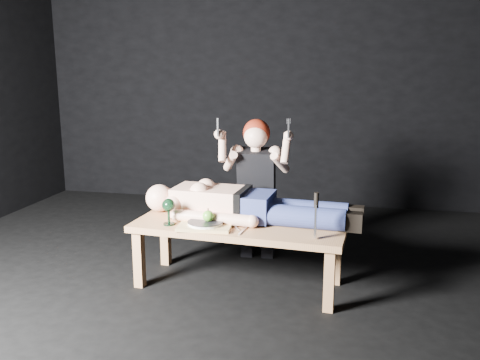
# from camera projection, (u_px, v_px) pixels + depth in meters

# --- Properties ---
(ground) EXTENTS (5.00, 5.00, 0.00)m
(ground) POSITION_uv_depth(u_px,v_px,m) (198.00, 290.00, 3.49)
(ground) COLOR black
(ground) RESTS_ON ground
(back_wall) EXTENTS (5.00, 0.00, 5.00)m
(back_wall) POSITION_uv_depth(u_px,v_px,m) (261.00, 69.00, 5.56)
(back_wall) COLOR black
(back_wall) RESTS_ON ground
(table) EXTENTS (1.50, 0.66, 0.45)m
(table) POSITION_uv_depth(u_px,v_px,m) (238.00, 255.00, 3.53)
(table) COLOR #A57746
(table) RESTS_ON ground
(lying_man) EXTENTS (1.47, 0.55, 0.26)m
(lying_man) POSITION_uv_depth(u_px,v_px,m) (250.00, 202.00, 3.57)
(lying_man) COLOR beige
(lying_man) RESTS_ON table
(kneeling_woman) EXTENTS (0.65, 0.73, 1.16)m
(kneeling_woman) POSITION_uv_depth(u_px,v_px,m) (257.00, 188.00, 3.98)
(kneeling_woman) COLOR black
(kneeling_woman) RESTS_ON ground
(serving_tray) EXTENTS (0.37, 0.28, 0.02)m
(serving_tray) POSITION_uv_depth(u_px,v_px,m) (205.00, 226.00, 3.41)
(serving_tray) COLOR tan
(serving_tray) RESTS_ON table
(plate) EXTENTS (0.25, 0.25, 0.02)m
(plate) POSITION_uv_depth(u_px,v_px,m) (205.00, 223.00, 3.40)
(plate) COLOR white
(plate) RESTS_ON serving_tray
(apple) EXTENTS (0.08, 0.08, 0.08)m
(apple) POSITION_uv_depth(u_px,v_px,m) (208.00, 216.00, 3.40)
(apple) COLOR #4A9828
(apple) RESTS_ON plate
(goblet) EXTENTS (0.10, 0.10, 0.18)m
(goblet) POSITION_uv_depth(u_px,v_px,m) (169.00, 212.00, 3.45)
(goblet) COLOR black
(goblet) RESTS_ON table
(fork_flat) EXTENTS (0.04, 0.16, 0.01)m
(fork_flat) POSITION_uv_depth(u_px,v_px,m) (184.00, 227.00, 3.41)
(fork_flat) COLOR #B2B2B7
(fork_flat) RESTS_ON table
(knife_flat) EXTENTS (0.03, 0.16, 0.01)m
(knife_flat) POSITION_uv_depth(u_px,v_px,m) (243.00, 231.00, 3.32)
(knife_flat) COLOR #B2B2B7
(knife_flat) RESTS_ON table
(spoon_flat) EXTENTS (0.09, 0.14, 0.01)m
(spoon_flat) POSITION_uv_depth(u_px,v_px,m) (236.00, 228.00, 3.39)
(spoon_flat) COLOR #B2B2B7
(spoon_flat) RESTS_ON table
(carving_knife) EXTENTS (0.04, 0.05, 0.30)m
(carving_knife) POSITION_uv_depth(u_px,v_px,m) (316.00, 216.00, 3.14)
(carving_knife) COLOR #B2B2B7
(carving_knife) RESTS_ON table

